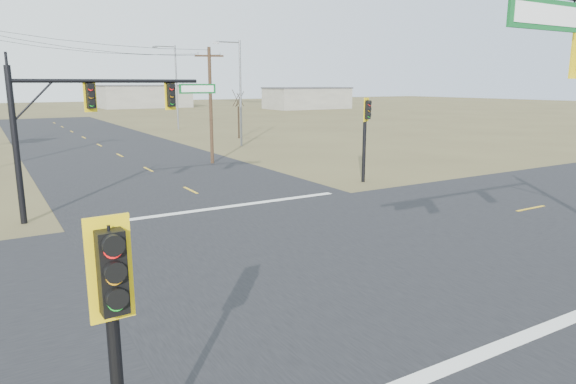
% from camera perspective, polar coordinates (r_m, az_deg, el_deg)
% --- Properties ---
extents(ground, '(320.00, 320.00, 0.00)m').
position_cam_1_polar(ground, '(17.74, 2.97, -6.69)').
color(ground, brown).
rests_on(ground, ground).
extents(road_ew, '(160.00, 14.00, 0.02)m').
position_cam_1_polar(road_ew, '(17.74, 2.97, -6.66)').
color(road_ew, black).
rests_on(road_ew, ground).
extents(road_ns, '(14.00, 160.00, 0.02)m').
position_cam_1_polar(road_ns, '(17.74, 2.97, -6.65)').
color(road_ns, black).
rests_on(road_ns, ground).
extents(stop_bar_near, '(12.00, 0.40, 0.01)m').
position_cam_1_polar(stop_bar_near, '(12.73, 22.89, -15.38)').
color(stop_bar_near, silver).
rests_on(stop_bar_near, road_ns).
extents(stop_bar_far, '(12.00, 0.40, 0.01)m').
position_cam_1_polar(stop_bar_far, '(24.07, -7.03, -1.67)').
color(stop_bar_far, silver).
rests_on(stop_bar_far, road_ns).
extents(mast_arm_far, '(8.83, 0.52, 6.37)m').
position_cam_1_polar(mast_arm_far, '(23.63, -20.58, 8.69)').
color(mast_arm_far, black).
rests_on(mast_arm_far, ground).
extents(pedestal_signal_ne, '(0.67, 0.60, 4.90)m').
position_cam_1_polar(pedestal_signal_ne, '(29.91, 8.69, 7.68)').
color(pedestal_signal_ne, black).
rests_on(pedestal_signal_ne, ground).
extents(pedestal_signal_sw, '(0.57, 0.50, 4.15)m').
position_cam_1_polar(pedestal_signal_sw, '(6.82, -18.85, -11.35)').
color(pedestal_signal_sw, black).
rests_on(pedestal_signal_sw, ground).
extents(utility_pole_near, '(1.93, 0.73, 8.13)m').
position_cam_1_polar(utility_pole_near, '(37.09, -8.59, 9.69)').
color(utility_pole_near, '#422F1C').
rests_on(utility_pole_near, ground).
extents(streetlight_a, '(2.64, 0.42, 9.42)m').
position_cam_1_polar(streetlight_a, '(47.46, -5.54, 11.47)').
color(streetlight_a, slate).
rests_on(streetlight_a, ground).
extents(streetlight_b, '(2.84, 0.26, 10.22)m').
position_cam_1_polar(streetlight_b, '(66.13, -12.48, 11.77)').
color(streetlight_b, slate).
rests_on(streetlight_b, ground).
extents(bare_tree_c, '(2.92, 2.92, 5.31)m').
position_cam_1_polar(bare_tree_c, '(54.27, -5.55, 10.34)').
color(bare_tree_c, black).
rests_on(bare_tree_c, ground).
extents(warehouse_mid, '(20.00, 12.00, 5.00)m').
position_cam_1_polar(warehouse_mid, '(128.65, -15.69, 10.15)').
color(warehouse_mid, '#9D9A8C').
rests_on(warehouse_mid, ground).
extents(warehouse_right, '(18.00, 10.00, 4.50)m').
position_cam_1_polar(warehouse_right, '(118.10, 2.14, 10.33)').
color(warehouse_right, '#9D9A8C').
rests_on(warehouse_right, ground).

